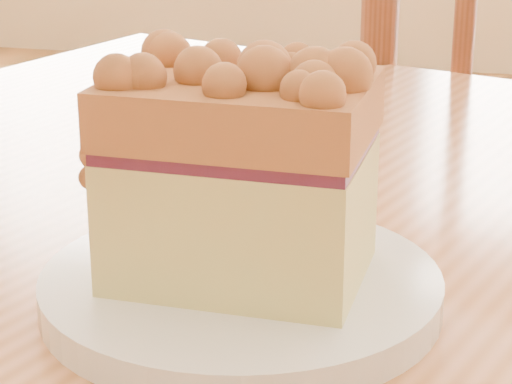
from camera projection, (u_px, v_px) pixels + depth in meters
plate at (241, 290)px, 0.49m from camera, size 0.20×0.20×0.02m
cake_slice at (238, 164)px, 0.47m from camera, size 0.13×0.09×0.11m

